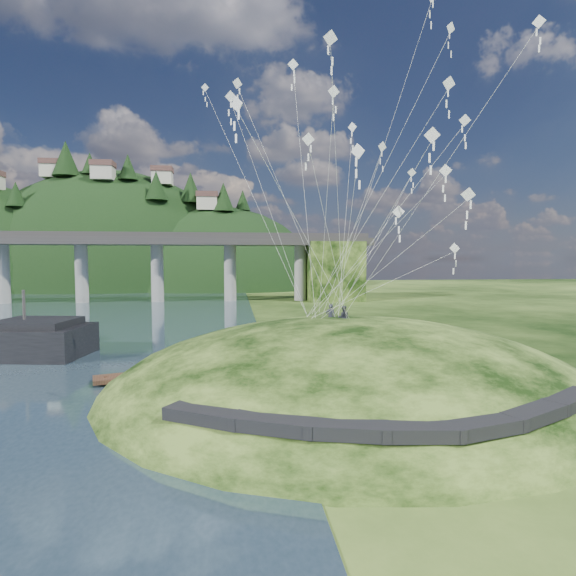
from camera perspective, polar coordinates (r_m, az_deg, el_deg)
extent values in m
plane|color=black|center=(30.32, -6.34, -14.14)|extent=(320.00, 320.00, 0.00)
ellipsoid|color=black|center=(33.71, 7.86, -14.97)|extent=(36.00, 32.00, 13.00)
cube|color=black|center=(22.12, -10.20, -15.50)|extent=(4.32, 3.62, 0.71)
cube|color=black|center=(20.59, -1.74, -16.76)|extent=(4.10, 2.97, 0.61)
cube|color=black|center=(20.14, 7.47, -17.28)|extent=(3.85, 2.37, 0.62)
cube|color=black|center=(20.68, 16.24, -16.96)|extent=(3.62, 1.83, 0.66)
cube|color=black|center=(22.14, 23.47, -15.69)|extent=(3.82, 2.27, 0.68)
cube|color=black|center=(24.43, 28.57, -13.75)|extent=(4.11, 2.97, 0.71)
cube|color=black|center=(27.37, 31.88, -11.94)|extent=(4.26, 3.43, 0.66)
cylinder|color=gray|center=(109.61, -32.47, 1.70)|extent=(2.60, 2.60, 13.00)
cylinder|color=gray|center=(103.87, -24.74, 1.86)|extent=(2.60, 2.60, 13.00)
cylinder|color=gray|center=(100.22, -16.26, 1.99)|extent=(2.60, 2.60, 13.00)
cylinder|color=gray|center=(98.90, -7.36, 2.09)|extent=(2.60, 2.60, 13.00)
cylinder|color=gray|center=(99.98, 1.56, 2.14)|extent=(2.60, 2.60, 13.00)
cube|color=black|center=(101.36, 5.76, 2.14)|extent=(12.00, 11.00, 13.00)
ellipsoid|color=black|center=(160.61, -21.23, -1.98)|extent=(96.00, 68.00, 88.00)
ellipsoid|color=black|center=(148.19, -8.72, -3.78)|extent=(76.00, 56.00, 72.00)
cone|color=black|center=(148.99, -31.29, 10.16)|extent=(5.29, 5.29, 6.96)
cone|color=black|center=(154.75, -26.38, 14.51)|extent=(8.01, 8.01, 10.54)
cone|color=black|center=(151.86, -23.86, 14.28)|extent=(4.97, 4.97, 6.54)
cone|color=black|center=(146.88, -19.67, 14.27)|extent=(5.83, 5.83, 7.67)
cone|color=black|center=(139.38, -16.39, 12.38)|extent=(6.47, 6.47, 8.51)
cone|color=black|center=(145.10, -12.26, 12.35)|extent=(7.13, 7.13, 9.38)
cone|color=black|center=(139.16, -8.20, 11.38)|extent=(6.56, 6.56, 8.63)
cone|color=black|center=(144.69, -5.78, 11.02)|extent=(4.88, 4.88, 6.42)
cube|color=beige|center=(158.99, -27.71, 12.99)|extent=(6.00, 5.00, 4.00)
cube|color=brown|center=(159.47, -27.74, 13.94)|extent=(6.40, 5.40, 1.60)
cube|color=beige|center=(146.05, -22.42, 13.31)|extent=(6.00, 5.00, 4.00)
cube|color=brown|center=(146.54, -22.45, 14.35)|extent=(6.40, 5.40, 1.60)
cube|color=beige|center=(148.58, -15.66, 13.25)|extent=(6.00, 5.00, 4.00)
cube|color=brown|center=(149.06, -15.68, 14.27)|extent=(6.40, 5.40, 1.60)
cube|color=beige|center=(140.06, -10.22, 10.49)|extent=(6.00, 5.00, 4.00)
cube|color=brown|center=(140.40, -10.23, 11.58)|extent=(6.40, 5.40, 1.60)
cube|color=black|center=(48.62, -29.34, -3.90)|extent=(7.47, 6.53, 0.67)
cylinder|color=#2D2B2B|center=(49.04, -30.51, -2.16)|extent=(0.27, 0.27, 3.35)
cube|color=#392217|center=(36.96, -13.88, -10.31)|extent=(12.26, 5.43, 0.31)
cylinder|color=#392217|center=(36.51, -22.16, -11.01)|extent=(0.26, 0.26, 0.87)
cylinder|color=#392217|center=(36.67, -17.99, -10.85)|extent=(0.26, 0.26, 0.87)
cylinder|color=#392217|center=(37.02, -13.88, -10.63)|extent=(0.26, 0.26, 0.87)
cylinder|color=#392217|center=(37.54, -9.87, -10.38)|extent=(0.26, 0.26, 0.87)
cylinder|color=#392217|center=(38.24, -6.00, -10.08)|extent=(0.26, 0.26, 0.87)
imported|color=#242530|center=(34.00, 5.42, -2.01)|extent=(0.77, 0.57, 1.94)
imported|color=#242530|center=(33.02, 7.07, -2.25)|extent=(0.96, 0.81, 1.76)
cube|color=silver|center=(32.27, 19.37, 13.89)|extent=(0.66, 0.58, 0.80)
cube|color=silver|center=(32.17, 19.35, 12.86)|extent=(0.11, 0.06, 0.48)
cube|color=silver|center=(32.08, 19.32, 11.81)|extent=(0.11, 0.06, 0.48)
cube|color=silver|center=(32.00, 19.30, 10.76)|extent=(0.11, 0.06, 0.48)
cube|color=silver|center=(43.46, -10.50, 23.76)|extent=(0.67, 0.19, 0.66)
cube|color=silver|center=(43.30, -10.49, 23.17)|extent=(0.09, 0.02, 0.39)
cube|color=silver|center=(43.14, -10.48, 22.58)|extent=(0.09, 0.02, 0.39)
cube|color=silver|center=(42.99, -10.47, 21.99)|extent=(0.09, 0.02, 0.39)
cube|color=silver|center=(28.28, 21.92, 10.94)|extent=(0.81, 0.29, 0.80)
cube|color=silver|center=(28.21, 21.89, 9.77)|extent=(0.11, 0.03, 0.48)
cube|color=silver|center=(28.15, 21.86, 8.58)|extent=(0.11, 0.03, 0.48)
cube|color=silver|center=(28.11, 21.83, 7.40)|extent=(0.11, 0.03, 0.48)
cube|color=silver|center=(25.93, 5.41, 29.05)|extent=(0.76, 0.29, 0.73)
cube|color=silver|center=(25.71, 5.40, 27.97)|extent=(0.10, 0.06, 0.44)
cube|color=silver|center=(25.49, 5.40, 26.86)|extent=(0.10, 0.06, 0.44)
cube|color=silver|center=(25.28, 5.39, 25.73)|extent=(0.10, 0.06, 0.44)
cube|color=silver|center=(32.12, 21.54, 19.21)|extent=(0.72, 0.24, 0.72)
cube|color=silver|center=(31.98, 21.52, 18.30)|extent=(0.10, 0.02, 0.43)
cube|color=silver|center=(31.85, 21.50, 17.39)|extent=(0.10, 0.02, 0.43)
cube|color=silver|center=(31.73, 21.47, 16.48)|extent=(0.10, 0.02, 0.43)
cube|color=silver|center=(36.15, 20.40, 4.76)|extent=(0.49, 0.70, 0.78)
cube|color=silver|center=(36.15, 20.38, 3.84)|extent=(0.10, 0.08, 0.47)
cube|color=silver|center=(36.15, 20.36, 2.93)|extent=(0.10, 0.08, 0.47)
cube|color=silver|center=(36.16, 20.34, 2.02)|extent=(0.10, 0.08, 0.47)
cube|color=silver|center=(31.02, 29.26, 27.41)|extent=(0.52, 0.49, 0.66)
cube|color=silver|center=(30.82, 29.23, 26.60)|extent=(0.09, 0.05, 0.40)
cube|color=silver|center=(30.63, 29.20, 25.77)|extent=(0.09, 0.05, 0.40)
cube|color=silver|center=(30.45, 29.16, 24.93)|extent=(0.09, 0.05, 0.40)
cube|color=silver|center=(34.36, -6.45, 24.42)|extent=(0.67, 0.35, 0.72)
cube|color=silver|center=(34.18, -6.44, 23.61)|extent=(0.08, 0.07, 0.42)
cube|color=silver|center=(34.01, -6.44, 22.80)|extent=(0.08, 0.07, 0.42)
cube|color=silver|center=(33.85, -6.43, 21.98)|extent=(0.08, 0.07, 0.42)
cube|color=silver|center=(42.72, 8.17, 19.57)|extent=(0.68, 0.57, 0.82)
cube|color=silver|center=(42.56, 8.16, 18.80)|extent=(0.11, 0.06, 0.49)
cube|color=silver|center=(42.40, 8.16, 18.01)|extent=(0.11, 0.06, 0.49)
cube|color=silver|center=(42.26, 8.15, 17.22)|extent=(0.11, 0.06, 0.49)
cube|color=silver|center=(26.14, 2.58, 18.35)|extent=(0.71, 0.19, 0.70)
cube|color=silver|center=(26.01, 2.58, 17.27)|extent=(0.09, 0.04, 0.41)
cube|color=silver|center=(25.90, 2.58, 16.19)|extent=(0.09, 0.04, 0.41)
cube|color=silver|center=(25.80, 2.57, 15.09)|extent=(0.09, 0.04, 0.41)
cube|color=silver|center=(26.47, 17.83, 18.00)|extent=(0.82, 0.32, 0.84)
cube|color=silver|center=(26.32, 17.80, 16.72)|extent=(0.11, 0.03, 0.50)
cube|color=silver|center=(26.19, 17.78, 15.43)|extent=(0.11, 0.03, 0.50)
cube|color=silver|center=(26.08, 17.75, 14.12)|extent=(0.11, 0.03, 0.50)
cube|color=silver|center=(38.04, -7.30, 22.97)|extent=(0.87, 0.29, 0.86)
cube|color=silver|center=(37.84, -7.29, 22.08)|extent=(0.11, 0.03, 0.51)
cube|color=silver|center=(37.65, -7.29, 21.17)|extent=(0.11, 0.03, 0.51)
cube|color=silver|center=(37.46, -7.28, 20.26)|extent=(0.11, 0.03, 0.51)
cube|color=silver|center=(32.50, 19.96, 28.62)|extent=(0.64, 0.30, 0.68)
cube|color=silver|center=(32.30, 19.94, 27.84)|extent=(0.08, 0.07, 0.40)
cube|color=silver|center=(32.10, 19.92, 27.05)|extent=(0.08, 0.07, 0.40)
cube|color=silver|center=(31.91, 19.90, 26.25)|extent=(0.08, 0.07, 0.40)
cube|color=silver|center=(28.77, 13.86, 9.37)|extent=(0.63, 0.51, 0.76)
cube|color=silver|center=(28.73, 13.84, 8.29)|extent=(0.10, 0.06, 0.45)
cube|color=silver|center=(28.69, 13.82, 7.20)|extent=(0.10, 0.06, 0.45)
cube|color=silver|center=(28.66, 13.81, 6.11)|extent=(0.10, 0.06, 0.45)
cube|color=silver|center=(31.95, 19.76, 23.26)|extent=(0.86, 0.29, 0.83)
cube|color=silver|center=(31.75, 19.74, 22.23)|extent=(0.11, 0.06, 0.50)
cube|color=silver|center=(31.56, 19.71, 21.18)|extent=(0.11, 0.06, 0.50)
cube|color=silver|center=(31.38, 19.69, 20.13)|extent=(0.11, 0.06, 0.50)
cube|color=silver|center=(36.12, 17.80, 31.01)|extent=(0.10, 0.08, 0.49)
cube|color=silver|center=(35.84, 17.78, 30.16)|extent=(0.10, 0.08, 0.49)
cube|color=silver|center=(35.58, 17.76, 29.28)|extent=(0.10, 0.08, 0.49)
cube|color=silver|center=(24.49, -6.52, 22.17)|extent=(0.59, 0.58, 0.77)
cube|color=silver|center=(24.32, -6.51, 20.93)|extent=(0.10, 0.07, 0.46)
cube|color=silver|center=(24.16, -6.50, 19.67)|extent=(0.10, 0.07, 0.46)
cube|color=silver|center=(24.01, -6.49, 18.39)|extent=(0.10, 0.07, 0.46)
cube|color=silver|center=(38.08, 0.65, 26.52)|extent=(0.83, 0.17, 0.83)
cube|color=silver|center=(37.85, 0.65, 25.70)|extent=(0.11, 0.03, 0.48)
cube|color=silver|center=(37.64, 0.64, 24.87)|extent=(0.11, 0.03, 0.48)
cube|color=silver|center=(37.43, 0.64, 24.04)|extent=(0.11, 0.03, 0.48)
cube|color=silver|center=(40.36, 15.46, 13.96)|extent=(0.72, 0.28, 0.71)
cube|color=silver|center=(40.27, 15.44, 13.23)|extent=(0.10, 0.03, 0.43)
cube|color=silver|center=(40.19, 15.43, 12.50)|extent=(0.10, 0.03, 0.43)
cube|color=silver|center=(40.11, 15.42, 11.76)|extent=(0.10, 0.03, 0.43)
cube|color=silver|center=(26.50, 8.88, 16.78)|extent=(0.64, 0.63, 0.83)
cube|color=silver|center=(26.37, 8.87, 15.49)|extent=(0.11, 0.07, 0.50)
cube|color=silver|center=(26.25, 8.85, 14.19)|extent=(0.11, 0.07, 0.50)
cube|color=silver|center=(26.15, 8.84, 12.88)|extent=(0.11, 0.07, 0.50)
cube|color=silver|center=(29.75, 5.81, 23.58)|extent=(0.74, 0.18, 0.73)
cube|color=silver|center=(29.58, 5.81, 22.63)|extent=(0.10, 0.05, 0.43)
cube|color=silver|center=(29.42, 5.80, 21.66)|extent=(0.10, 0.05, 0.43)
cube|color=silver|center=(29.26, 5.79, 20.68)|extent=(0.10, 0.05, 0.43)
cube|color=silver|center=(32.55, 11.89, 17.15)|extent=(0.65, 0.29, 0.68)
cube|color=silver|center=(32.44, 11.88, 16.32)|extent=(0.08, 0.07, 0.40)
cube|color=silver|center=(32.34, 11.86, 15.48)|extent=(0.08, 0.07, 0.40)
cube|color=silver|center=(32.24, 11.85, 14.63)|extent=(0.08, 0.07, 0.40)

